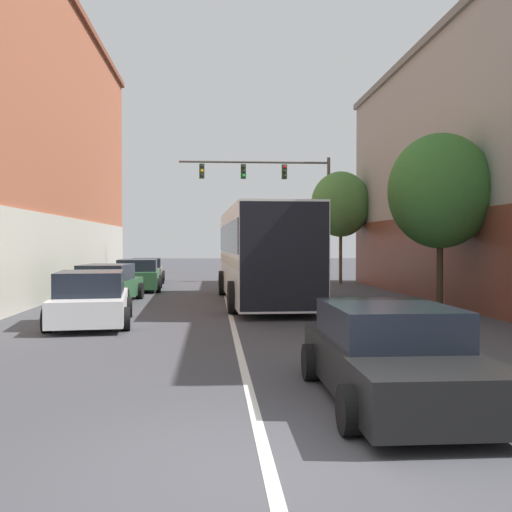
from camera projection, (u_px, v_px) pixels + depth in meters
The scene contains 11 objects.
ground_plane at pixel (268, 465), 5.75m from camera, with size 160.00×160.00×0.00m, color #424247.
lane_center_line at pixel (227, 303), 21.44m from camera, with size 0.14×43.49×0.01m.
bus at pixel (262, 251), 21.45m from camera, with size 3.09×10.76×3.33m.
hatchback_foreground at pixel (392, 356), 8.08m from camera, with size 2.02×4.31×1.29m.
parked_car_left_near at pixel (138, 276), 27.00m from camera, with size 2.31×4.33×1.42m.
parked_car_left_mid at pixel (91, 299), 15.70m from camera, with size 2.43×4.61×1.40m.
parked_car_left_far at pixel (147, 271), 32.63m from camera, with size 2.09×4.15×1.33m.
parked_car_left_distant at pixel (107, 285), 21.44m from camera, with size 2.22×4.67×1.38m.
traffic_signal_gantry at pixel (280, 189), 33.27m from camera, with size 8.41×0.36×6.94m.
street_tree_near at pixel (440, 191), 18.26m from camera, with size 3.20×2.88×5.49m.
street_tree_far at pixel (341, 204), 31.64m from camera, with size 3.14×2.83×5.94m.
Camera 1 is at (-0.52, -5.68, 2.13)m, focal length 42.00 mm.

